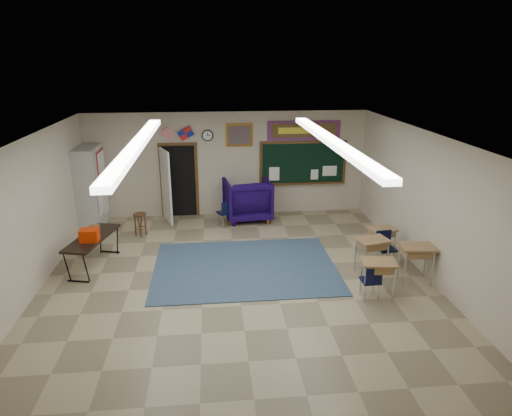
{
  "coord_description": "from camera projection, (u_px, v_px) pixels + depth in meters",
  "views": [
    {
      "loc": [
        -0.49,
        -8.36,
        4.46
      ],
      "look_at": [
        0.52,
        1.5,
        1.15
      ],
      "focal_mm": 32.0,
      "sensor_mm": 36.0,
      "label": 1
    }
  ],
  "objects": [
    {
      "name": "chalkboard",
      "position": [
        303.0,
        164.0,
        13.31
      ],
      "size": [
        2.55,
        0.14,
        1.3
      ],
      "color": "#543418",
      "rests_on": "back_wall"
    },
    {
      "name": "wall_flags",
      "position": [
        177.0,
        131.0,
        12.62
      ],
      "size": [
        1.16,
        0.06,
        0.7
      ],
      "primitive_type": null,
      "color": "red",
      "rests_on": "back_wall"
    },
    {
      "name": "back_wall",
      "position": [
        228.0,
        164.0,
        13.12
      ],
      "size": [
        8.0,
        0.04,
        3.0
      ],
      "primitive_type": "cube",
      "color": "beige",
      "rests_on": "floor"
    },
    {
      "name": "student_desk_front_right",
      "position": [
        381.0,
        241.0,
        10.54
      ],
      "size": [
        0.67,
        0.55,
        0.72
      ],
      "rotation": [
        0.0,
        0.0,
        0.18
      ],
      "color": "#9F754A",
      "rests_on": "floor"
    },
    {
      "name": "doorway",
      "position": [
        175.0,
        182.0,
        12.98
      ],
      "size": [
        1.1,
        0.89,
        2.16
      ],
      "color": "black",
      "rests_on": "back_wall"
    },
    {
      "name": "area_rug",
      "position": [
        245.0,
        267.0,
        10.12
      ],
      "size": [
        4.0,
        3.0,
        0.02
      ],
      "primitive_type": "cube",
      "color": "#334861",
      "rests_on": "floor"
    },
    {
      "name": "ceiling",
      "position": [
        236.0,
        140.0,
        8.4
      ],
      "size": [
        8.0,
        9.0,
        0.04
      ],
      "primitive_type": "cube",
      "color": "silver",
      "rests_on": "back_wall"
    },
    {
      "name": "wooden_stool",
      "position": [
        140.0,
        224.0,
        11.84
      ],
      "size": [
        0.34,
        0.34,
        0.6
      ],
      "color": "#502B18",
      "rests_on": "floor"
    },
    {
      "name": "student_chair_reading",
      "position": [
        225.0,
        213.0,
        12.48
      ],
      "size": [
        0.5,
        0.5,
        0.74
      ],
      "primitive_type": null,
      "rotation": [
        0.0,
        0.0,
        3.62
      ],
      "color": "black",
      "rests_on": "floor"
    },
    {
      "name": "front_wall",
      "position": [
        265.0,
        363.0,
        4.63
      ],
      "size": [
        8.0,
        0.04,
        3.0
      ],
      "primitive_type": "cube",
      "color": "beige",
      "rests_on": "floor"
    },
    {
      "name": "wingback_armchair",
      "position": [
        247.0,
        199.0,
        12.99
      ],
      "size": [
        1.39,
        1.42,
        1.17
      ],
      "primitive_type": "imported",
      "rotation": [
        0.0,
        0.0,
        3.26
      ],
      "color": "#130539",
      "rests_on": "floor"
    },
    {
      "name": "student_desk_front_left",
      "position": [
        372.0,
        254.0,
        9.77
      ],
      "size": [
        0.74,
        0.61,
        0.78
      ],
      "rotation": [
        0.0,
        0.0,
        0.22
      ],
      "color": "#9F754A",
      "rests_on": "floor"
    },
    {
      "name": "fluorescent_strips",
      "position": [
        236.0,
        143.0,
        8.42
      ],
      "size": [
        3.86,
        6.0,
        0.1
      ],
      "primitive_type": null,
      "color": "white",
      "rests_on": "ceiling"
    },
    {
      "name": "folding_table",
      "position": [
        94.0,
        251.0,
        10.06
      ],
      "size": [
        0.96,
        1.8,
        0.97
      ],
      "rotation": [
        0.0,
        0.0,
        -0.24
      ],
      "color": "black",
      "rests_on": "floor"
    },
    {
      "name": "bulletin_board",
      "position": [
        304.0,
        130.0,
        13.0
      ],
      "size": [
        2.1,
        0.05,
        0.55
      ],
      "color": "red",
      "rests_on": "back_wall"
    },
    {
      "name": "wall_clock",
      "position": [
        207.0,
        135.0,
        12.77
      ],
      "size": [
        0.32,
        0.05,
        0.32
      ],
      "color": "black",
      "rests_on": "back_wall"
    },
    {
      "name": "student_chair_desk_b",
      "position": [
        386.0,
        250.0,
        10.08
      ],
      "size": [
        0.44,
        0.44,
        0.79
      ],
      "primitive_type": null,
      "rotation": [
        0.0,
        0.0,
        0.12
      ],
      "color": "black",
      "rests_on": "floor"
    },
    {
      "name": "student_desk_back_left",
      "position": [
        377.0,
        277.0,
        8.74
      ],
      "size": [
        0.71,
        0.57,
        0.77
      ],
      "rotation": [
        0.0,
        0.0,
        -0.15
      ],
      "color": "#9F754A",
      "rests_on": "floor"
    },
    {
      "name": "floor",
      "position": [
        238.0,
        285.0,
        9.35
      ],
      "size": [
        9.0,
        9.0,
        0.0
      ],
      "primitive_type": "plane",
      "color": "#998C69",
      "rests_on": "ground"
    },
    {
      "name": "right_wall",
      "position": [
        434.0,
        210.0,
        9.26
      ],
      "size": [
        0.04,
        9.0,
        3.0
      ],
      "primitive_type": "cube",
      "color": "beige",
      "rests_on": "floor"
    },
    {
      "name": "framed_art_print",
      "position": [
        240.0,
        135.0,
        12.85
      ],
      "size": [
        0.75,
        0.05,
        0.65
      ],
      "color": "brown",
      "rests_on": "back_wall"
    },
    {
      "name": "student_chair_desk_a",
      "position": [
        370.0,
        281.0,
        8.73
      ],
      "size": [
        0.37,
        0.37,
        0.72
      ],
      "primitive_type": null,
      "rotation": [
        0.0,
        0.0,
        3.17
      ],
      "color": "black",
      "rests_on": "floor"
    },
    {
      "name": "left_wall",
      "position": [
        23.0,
        223.0,
        8.49
      ],
      "size": [
        0.04,
        9.0,
        3.0
      ],
      "primitive_type": "cube",
      "color": "beige",
      "rests_on": "floor"
    },
    {
      "name": "student_desk_back_right",
      "position": [
        416.0,
        262.0,
        9.35
      ],
      "size": [
        0.72,
        0.57,
        0.81
      ],
      "rotation": [
        0.0,
        0.0,
        -0.1
      ],
      "color": "#9F754A",
      "rests_on": "floor"
    },
    {
      "name": "storage_cabinet",
      "position": [
        91.0,
        188.0,
        12.28
      ],
      "size": [
        0.59,
        1.25,
        2.2
      ],
      "color": "#ABACA7",
      "rests_on": "floor"
    }
  ]
}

